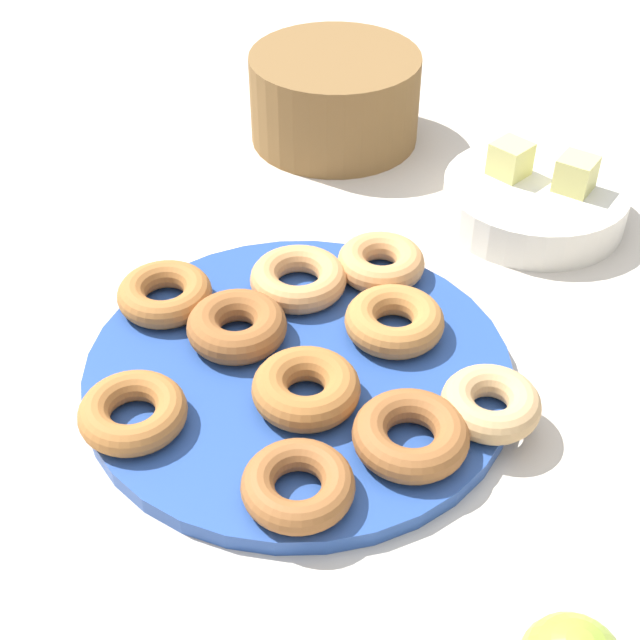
# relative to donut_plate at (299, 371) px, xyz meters

# --- Properties ---
(ground_plane) EXTENTS (2.40, 2.40, 0.00)m
(ground_plane) POSITION_rel_donut_plate_xyz_m (0.00, 0.00, -0.01)
(ground_plane) COLOR beige
(donut_plate) EXTENTS (0.37, 0.37, 0.02)m
(donut_plate) POSITION_rel_donut_plate_xyz_m (0.00, 0.00, 0.00)
(donut_plate) COLOR #284C9E
(donut_plate) RESTS_ON ground_plane
(donut_0) EXTENTS (0.11, 0.11, 0.03)m
(donut_0) POSITION_rel_donut_plate_xyz_m (0.03, -0.03, 0.02)
(donut_0) COLOR #AD6B33
(donut_0) RESTS_ON donut_plate
(donut_1) EXTENTS (0.10, 0.10, 0.03)m
(donut_1) POSITION_rel_donut_plate_xyz_m (-0.02, 0.15, 0.02)
(donut_1) COLOR tan
(donut_1) RESTS_ON donut_plate
(donut_2) EXTENTS (0.11, 0.11, 0.03)m
(donut_2) POSITION_rel_donut_plate_xyz_m (-0.06, -0.13, 0.02)
(donut_2) COLOR #AD6B33
(donut_2) RESTS_ON donut_plate
(donut_3) EXTENTS (0.11, 0.11, 0.03)m
(donut_3) POSITION_rel_donut_plate_xyz_m (0.16, 0.05, 0.02)
(donut_3) COLOR tan
(donut_3) RESTS_ON donut_plate
(donut_4) EXTENTS (0.12, 0.12, 0.03)m
(donut_4) POSITION_rel_donut_plate_xyz_m (-0.06, 0.08, 0.02)
(donut_4) COLOR tan
(donut_4) RESTS_ON donut_plate
(donut_5) EXTENTS (0.11, 0.11, 0.03)m
(donut_5) POSITION_rel_donut_plate_xyz_m (-0.06, -0.01, 0.02)
(donut_5) COLOR #995B2D
(donut_5) RESTS_ON donut_plate
(donut_6) EXTENTS (0.12, 0.12, 0.03)m
(donut_6) POSITION_rel_donut_plate_xyz_m (0.04, 0.08, 0.02)
(donut_6) COLOR #BC7A3D
(donut_6) RESTS_ON donut_plate
(donut_7) EXTENTS (0.09, 0.09, 0.03)m
(donut_7) POSITION_rel_donut_plate_xyz_m (0.13, -0.02, 0.02)
(donut_7) COLOR #995B2D
(donut_7) RESTS_ON donut_plate
(donut_8) EXTENTS (0.12, 0.12, 0.03)m
(donut_8) POSITION_rel_donut_plate_xyz_m (0.09, -0.11, 0.02)
(donut_8) COLOR #995B2D
(donut_8) RESTS_ON donut_plate
(donut_9) EXTENTS (0.12, 0.12, 0.03)m
(donut_9) POSITION_rel_donut_plate_xyz_m (-0.15, -0.01, 0.02)
(donut_9) COLOR #AD6B33
(donut_9) RESTS_ON donut_plate
(basket) EXTENTS (0.27, 0.27, 0.11)m
(basket) POSITION_rel_donut_plate_xyz_m (-0.23, 0.36, 0.05)
(basket) COLOR brown
(basket) RESTS_ON ground_plane
(fruit_bowl) EXTENTS (0.19, 0.19, 0.04)m
(fruit_bowl) POSITION_rel_donut_plate_xyz_m (0.04, 0.35, 0.01)
(fruit_bowl) COLOR silver
(fruit_bowl) RESTS_ON ground_plane
(melon_chunk_left) EXTENTS (0.04, 0.04, 0.04)m
(melon_chunk_left) POSITION_rel_donut_plate_xyz_m (0.01, 0.35, 0.05)
(melon_chunk_left) COLOR #DBD67A
(melon_chunk_left) RESTS_ON fruit_bowl
(melon_chunk_right) EXTENTS (0.04, 0.04, 0.04)m
(melon_chunk_right) POSITION_rel_donut_plate_xyz_m (0.08, 0.36, 0.05)
(melon_chunk_right) COLOR #DBD67A
(melon_chunk_right) RESTS_ON fruit_bowl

